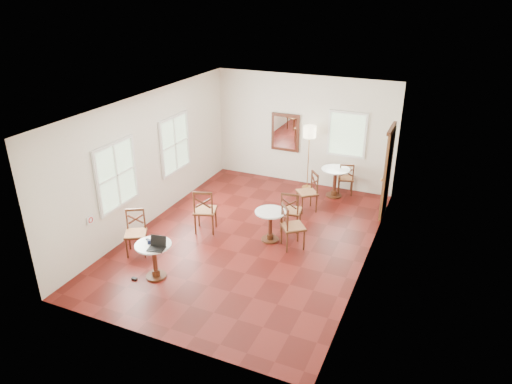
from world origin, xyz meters
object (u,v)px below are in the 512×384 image
at_px(navy_mug, 149,242).
at_px(water_glass, 154,239).
at_px(chair_mid_a, 291,211).
at_px(cafe_table_near, 154,257).
at_px(power_adapter, 134,279).
at_px(chair_near_b, 136,233).
at_px(mouse, 148,239).
at_px(cafe_table_back, 335,179).
at_px(floor_lamp, 309,136).
at_px(chair_mid_b, 292,226).
at_px(cafe_table_mid, 270,222).
at_px(chair_near_a, 205,210).
at_px(chair_back_b, 308,192).
at_px(chair_back_a, 346,178).
at_px(laptop, 157,245).

xyz_separation_m(navy_mug, water_glass, (0.02, 0.12, 0.00)).
bearing_deg(chair_mid_a, cafe_table_near, 50.00).
height_order(cafe_table_near, water_glass, water_glass).
height_order(navy_mug, power_adapter, navy_mug).
xyz_separation_m(chair_near_b, mouse, (0.69, -0.51, 0.27)).
xyz_separation_m(cafe_table_back, floor_lamp, (-0.82, 0.23, 1.00)).
xyz_separation_m(chair_mid_b, water_glass, (-2.04, -1.98, 0.27)).
distance_m(cafe_table_near, chair_mid_a, 3.28).
height_order(cafe_table_near, chair_mid_b, chair_mid_b).
height_order(chair_mid_b, mouse, chair_mid_b).
bearing_deg(cafe_table_mid, chair_near_b, -146.09).
bearing_deg(mouse, chair_mid_b, 29.88).
bearing_deg(cafe_table_near, navy_mug, -168.57).
bearing_deg(chair_near_b, cafe_table_back, 26.03).
distance_m(chair_near_a, mouse, 1.91).
relative_size(cafe_table_back, water_glass, 8.89).
bearing_deg(chair_mid_a, navy_mug, 49.10).
distance_m(cafe_table_back, chair_mid_a, 2.24).
bearing_deg(water_glass, chair_back_b, 64.54).
height_order(chair_mid_b, floor_lamp, floor_lamp).
bearing_deg(chair_near_a, chair_back_a, -144.51).
xyz_separation_m(chair_near_b, chair_back_b, (2.64, 3.33, 0.02)).
relative_size(floor_lamp, navy_mug, 17.00).
bearing_deg(chair_near_a, chair_mid_a, -173.21).
bearing_deg(power_adapter, floor_lamp, 73.00).
bearing_deg(cafe_table_near, chair_near_a, 90.43).
bearing_deg(cafe_table_mid, mouse, -128.50).
height_order(cafe_table_near, chair_mid_a, chair_mid_a).
bearing_deg(chair_near_a, laptop, 76.26).
xyz_separation_m(chair_mid_a, floor_lamp, (-0.38, 2.42, 1.00)).
height_order(chair_near_b, power_adapter, chair_near_b).
xyz_separation_m(chair_back_a, chair_back_b, (-0.61, -1.34, 0.05)).
distance_m(chair_mid_a, mouse, 3.32).
height_order(cafe_table_back, chair_back_a, chair_back_a).
height_order(chair_near_a, navy_mug, chair_near_a).
distance_m(chair_near_b, chair_back_b, 4.24).
xyz_separation_m(chair_back_a, mouse, (-2.56, -5.18, 0.30)).
bearing_deg(cafe_table_near, chair_mid_a, 58.28).
height_order(chair_back_b, water_glass, chair_back_b).
xyz_separation_m(chair_near_b, navy_mug, (0.80, -0.61, 0.29)).
distance_m(cafe_table_back, water_glass, 5.36).
relative_size(cafe_table_mid, chair_near_a, 0.67).
distance_m(chair_near_b, power_adapter, 1.10).
bearing_deg(chair_back_b, cafe_table_near, -63.43).
bearing_deg(laptop, chair_mid_a, 51.13).
xyz_separation_m(cafe_table_near, chair_near_a, (-0.01, 1.97, 0.07)).
xyz_separation_m(chair_near_a, navy_mug, (-0.06, -1.99, 0.24)).
distance_m(water_glass, power_adapter, 0.87).
relative_size(cafe_table_near, chair_mid_b, 0.73).
distance_m(cafe_table_back, floor_lamp, 1.31).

